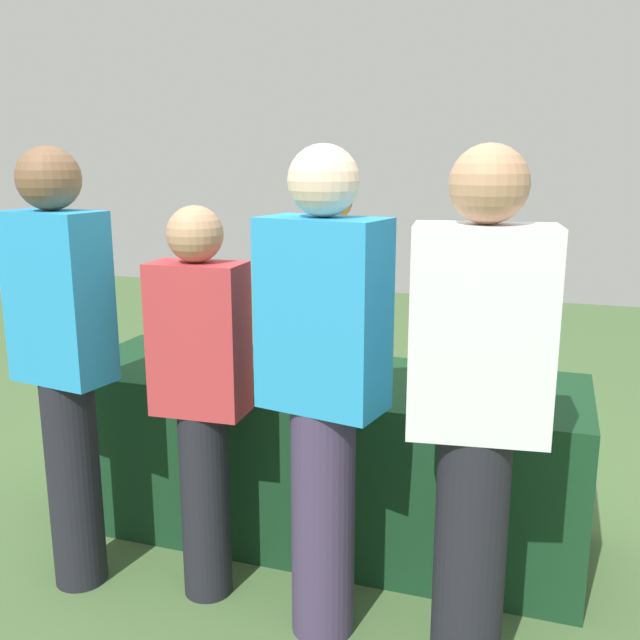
# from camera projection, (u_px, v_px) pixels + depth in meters

# --- Properties ---
(ground_plane) EXTENTS (12.00, 12.00, 0.00)m
(ground_plane) POSITION_uv_depth(u_px,v_px,m) (320.00, 529.00, 3.37)
(ground_plane) COLOR #476638
(tasting_table) EXTENTS (2.33, 0.76, 0.77)m
(tasting_table) POSITION_uv_depth(u_px,v_px,m) (320.00, 453.00, 3.28)
(tasting_table) COLOR #14381E
(tasting_table) RESTS_ON ground_plane
(wine_bottle_0) EXTENTS (0.06, 0.06, 0.32)m
(wine_bottle_0) POSITION_uv_depth(u_px,v_px,m) (159.00, 326.00, 3.61)
(wine_bottle_0) COLOR black
(wine_bottle_0) RESTS_ON tasting_table
(wine_bottle_1) EXTENTS (0.07, 0.07, 0.33)m
(wine_bottle_1) POSITION_uv_depth(u_px,v_px,m) (197.00, 329.00, 3.52)
(wine_bottle_1) COLOR black
(wine_bottle_1) RESTS_ON tasting_table
(wine_bottle_2) EXTENTS (0.07, 0.07, 0.33)m
(wine_bottle_2) POSITION_uv_depth(u_px,v_px,m) (232.00, 333.00, 3.44)
(wine_bottle_2) COLOR black
(wine_bottle_2) RESTS_ON tasting_table
(wine_bottle_3) EXTENTS (0.06, 0.06, 0.30)m
(wine_bottle_3) POSITION_uv_depth(u_px,v_px,m) (443.00, 350.00, 3.19)
(wine_bottle_3) COLOR black
(wine_bottle_3) RESTS_ON tasting_table
(wine_bottle_4) EXTENTS (0.07, 0.07, 0.34)m
(wine_bottle_4) POSITION_uv_depth(u_px,v_px,m) (493.00, 354.00, 3.07)
(wine_bottle_4) COLOR black
(wine_bottle_4) RESTS_ON tasting_table
(wine_glass_0) EXTENTS (0.06, 0.06, 0.13)m
(wine_glass_0) POSITION_uv_depth(u_px,v_px,m) (175.00, 349.00, 3.25)
(wine_glass_0) COLOR silver
(wine_glass_0) RESTS_ON tasting_table
(wine_glass_1) EXTENTS (0.07, 0.07, 0.14)m
(wine_glass_1) POSITION_uv_depth(u_px,v_px,m) (272.00, 358.00, 3.09)
(wine_glass_1) COLOR silver
(wine_glass_1) RESTS_ON tasting_table
(wine_glass_2) EXTENTS (0.07, 0.07, 0.14)m
(wine_glass_2) POSITION_uv_depth(u_px,v_px,m) (355.00, 369.00, 2.95)
(wine_glass_2) COLOR silver
(wine_glass_2) RESTS_ON tasting_table
(wine_glass_3) EXTENTS (0.06, 0.06, 0.13)m
(wine_glass_3) POSITION_uv_depth(u_px,v_px,m) (420.00, 378.00, 2.83)
(wine_glass_3) COLOR silver
(wine_glass_3) RESTS_ON tasting_table
(server_pouring) EXTENTS (0.44, 0.27, 1.61)m
(server_pouring) POSITION_uv_depth(u_px,v_px,m) (332.00, 320.00, 3.84)
(server_pouring) COLOR black
(server_pouring) RESTS_ON ground_plane
(guest_0) EXTENTS (0.41, 0.27, 1.76)m
(guest_0) POSITION_uv_depth(u_px,v_px,m) (64.00, 354.00, 2.75)
(guest_0) COLOR black
(guest_0) RESTS_ON ground_plane
(guest_1) EXTENTS (0.36, 0.21, 1.55)m
(guest_1) POSITION_uv_depth(u_px,v_px,m) (201.00, 391.00, 2.70)
(guest_1) COLOR black
(guest_1) RESTS_ON ground_plane
(guest_2) EXTENTS (0.46, 0.31, 1.76)m
(guest_2) POSITION_uv_depth(u_px,v_px,m) (323.00, 383.00, 2.45)
(guest_2) COLOR #3F3351
(guest_2) RESTS_ON ground_plane
(guest_3) EXTENTS (0.45, 0.29, 1.76)m
(guest_3) POSITION_uv_depth(u_px,v_px,m) (477.00, 407.00, 2.22)
(guest_3) COLOR black
(guest_3) RESTS_ON ground_plane
(menu_board) EXTENTS (0.61, 0.11, 0.77)m
(menu_board) POSITION_uv_depth(u_px,v_px,m) (492.00, 400.00, 3.99)
(menu_board) COLOR white
(menu_board) RESTS_ON ground_plane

